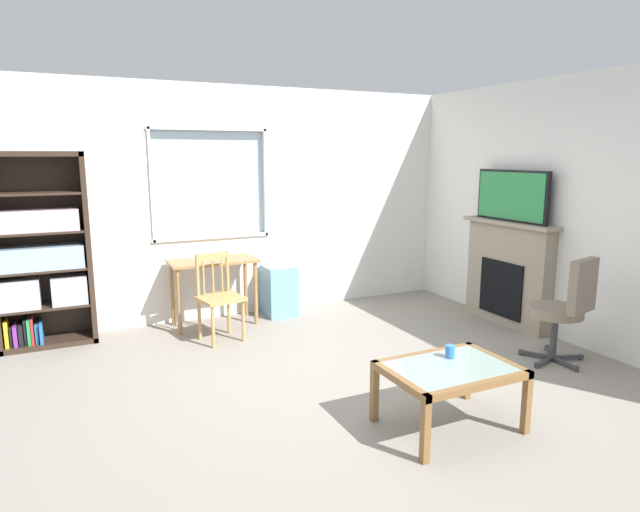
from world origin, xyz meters
The scene contains 12 objects.
ground centered at (0.00, 0.00, -0.01)m, with size 6.31×5.80×0.02m, color gray.
wall_back_with_window centered at (0.04, 2.40, 1.32)m, with size 5.31×0.15×2.68m.
wall_right centered at (2.71, 0.00, 1.34)m, with size 0.12×5.00×2.68m, color silver.
bookshelf centered at (-2.16, 2.16, 0.89)m, with size 0.90×0.38×1.93m.
desk_under_window centered at (-0.46, 2.05, 0.62)m, with size 0.96×0.47×0.75m.
wooden_chair centered at (-0.55, 1.54, 0.46)m, with size 0.49×0.47×0.90m.
plastic_drawer_unit centered at (0.34, 2.10, 0.30)m, with size 0.35×0.40×0.60m, color #72ADDB.
fireplace centered at (2.56, 0.68, 0.59)m, with size 0.26×1.24×1.17m.
tv centered at (2.54, 0.68, 1.45)m, with size 0.06×1.00×0.56m.
office_chair centered at (2.13, -0.47, 0.55)m, with size 0.58×0.57×1.00m.
coffee_table centered at (0.42, -0.97, 0.39)m, with size 0.90×0.66×0.46m.
sippy_cup centered at (0.52, -0.83, 0.50)m, with size 0.07×0.07×0.09m, color #337FD6.
Camera 1 is at (-1.94, -3.78, 1.91)m, focal length 30.36 mm.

